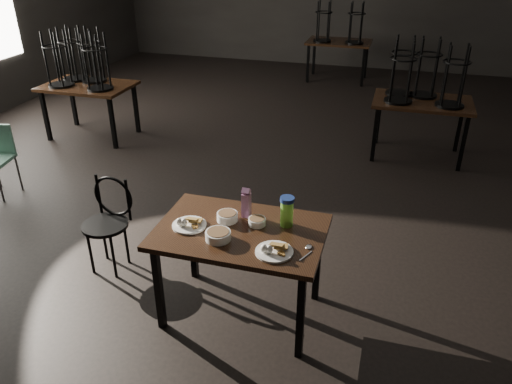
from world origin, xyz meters
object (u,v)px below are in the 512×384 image
(bentwood_chair, at_px, (109,216))
(main_table, at_px, (240,239))
(juice_carton, at_px, (246,203))
(water_bottle, at_px, (287,211))

(bentwood_chair, bearing_deg, main_table, -9.32)
(main_table, xyz_separation_m, bentwood_chair, (-1.27, 0.29, -0.19))
(main_table, bearing_deg, juice_carton, 94.12)
(juice_carton, height_order, bentwood_chair, juice_carton)
(main_table, distance_m, water_bottle, 0.39)
(juice_carton, xyz_separation_m, water_bottle, (0.31, -0.04, 0.01))
(water_bottle, bearing_deg, main_table, -152.93)
(main_table, xyz_separation_m, water_bottle, (0.30, 0.15, 0.19))
(water_bottle, distance_m, bentwood_chair, 1.62)
(main_table, height_order, juice_carton, juice_carton)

